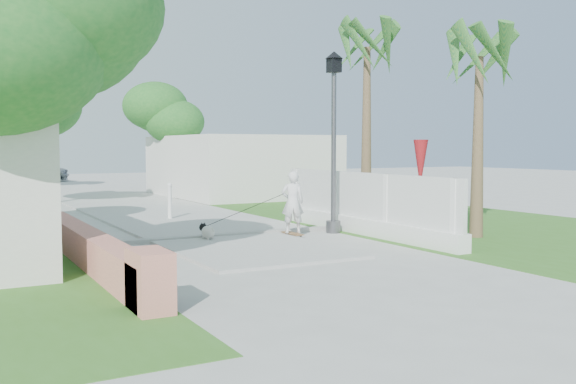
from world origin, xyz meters
TOP-DOWN VIEW (x-y plane):
  - ground at (0.00, 0.00)m, footprint 90.00×90.00m
  - path_strip at (0.00, 20.00)m, footprint 3.20×36.00m
  - curb at (0.00, 6.00)m, footprint 6.50×0.25m
  - grass_right at (7.00, 8.00)m, footprint 8.00×20.00m
  - pink_wall at (-3.30, 3.55)m, footprint 0.45×8.20m
  - lattice_fence at (3.40, 5.00)m, footprint 0.35×7.00m
  - building_right at (6.00, 18.00)m, footprint 6.00×8.00m
  - street_lamp at (2.90, 5.50)m, footprint 0.44×0.44m
  - bollard at (0.20, 10.00)m, footprint 0.14×0.14m
  - patio_umbrella at (4.80, 4.50)m, footprint 0.36×0.36m
  - tree_left_near at (-4.48, 2.98)m, footprint 3.60×3.60m
  - tree_path_left at (-2.98, 15.98)m, footprint 3.40×3.40m
  - tree_path_right at (3.22, 19.98)m, footprint 3.00×3.00m
  - tree_path_far at (-2.78, 25.98)m, footprint 3.20×3.20m
  - palm_far at (4.60, 6.50)m, footprint 1.80×1.80m
  - palm_near at (5.40, 3.20)m, footprint 1.80×1.80m
  - skateboarder at (0.91, 5.52)m, footprint 2.34×0.86m
  - dog at (-0.37, 5.64)m, footprint 0.34×0.60m
  - parked_car at (-0.79, 33.26)m, footprint 4.67×2.51m

SIDE VIEW (x-z plane):
  - ground at x=0.00m, z-range 0.00..0.00m
  - grass_right at x=7.00m, z-range 0.00..0.01m
  - path_strip at x=0.00m, z-range 0.00..0.06m
  - curb at x=0.00m, z-range 0.00..0.10m
  - dog at x=-0.37m, z-range 0.02..0.43m
  - pink_wall at x=-3.30m, z-range -0.09..0.71m
  - lattice_fence at x=3.40m, z-range -0.21..1.29m
  - bollard at x=0.20m, z-range 0.04..1.13m
  - skateboarder at x=0.91m, z-range -0.06..1.49m
  - parked_car at x=-0.79m, z-range 0.00..1.51m
  - building_right at x=6.00m, z-range 0.00..2.60m
  - patio_umbrella at x=4.80m, z-range 0.54..2.84m
  - street_lamp at x=2.90m, z-range 0.21..4.65m
  - tree_path_right at x=3.22m, z-range 1.10..5.89m
  - tree_path_far at x=-2.78m, z-range 1.23..6.40m
  - tree_path_left at x=-2.98m, z-range 1.21..6.43m
  - tree_left_near at x=-4.48m, z-range 1.18..6.46m
  - palm_near at x=5.40m, z-range 1.60..6.30m
  - palm_far at x=4.60m, z-range 1.83..7.13m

